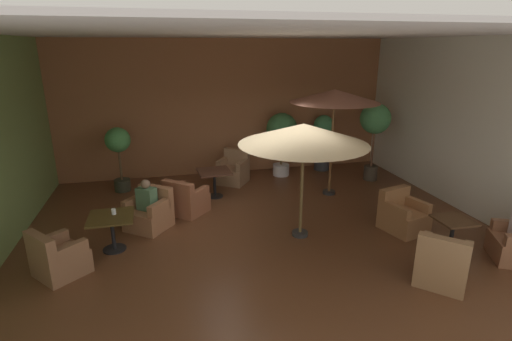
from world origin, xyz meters
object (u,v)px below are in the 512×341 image
object	(u,v)px
armchair_front_right_north	(234,171)
iced_drink_cup	(114,212)
cafe_table_mid_center	(453,230)
armchair_mid_center_north	(403,216)
patio_umbrella_center_beige	(335,97)
potted_tree_left_corner	(323,136)
armchair_front_right_east	(186,200)
patron_blue_shirt	(147,197)
patio_umbrella_tall_red	(304,134)
potted_tree_mid_left	(119,148)
armchair_mid_center_east	(442,265)
potted_tree_right_corner	(375,124)
armchair_front_left_east	(149,214)
potted_tree_mid_right	(282,133)
cafe_table_front_right	(214,176)
armchair_front_left_north	(58,258)
cafe_table_front_left	(112,224)

from	to	relation	value
armchair_front_right_north	iced_drink_cup	xyz separation A→B (m)	(-2.82, -3.15, 0.41)
cafe_table_mid_center	armchair_mid_center_north	size ratio (longest dim) A/B	0.71
patio_umbrella_center_beige	potted_tree_left_corner	xyz separation A→B (m)	(0.63, 2.00, -1.44)
armchair_mid_center_north	iced_drink_cup	world-z (taller)	armchair_mid_center_north
armchair_front_right_east	patron_blue_shirt	xyz separation A→B (m)	(-0.81, -0.61, 0.40)
armchair_mid_center_north	patio_umbrella_tall_red	world-z (taller)	patio_umbrella_tall_red
cafe_table_mid_center	potted_tree_mid_left	xyz separation A→B (m)	(-6.09, 4.86, 0.68)
cafe_table_mid_center	armchair_mid_center_east	size ratio (longest dim) A/B	0.64
patio_umbrella_center_beige	potted_tree_right_corner	xyz separation A→B (m)	(1.59, 0.77, -0.87)
armchair_front_left_east	potted_tree_mid_right	size ratio (longest dim) A/B	0.59
potted_tree_right_corner	armchair_mid_center_north	bearing A→B (deg)	-107.86
cafe_table_mid_center	potted_tree_right_corner	xyz separation A→B (m)	(0.69, 4.14, 1.13)
potted_tree_mid_left	iced_drink_cup	size ratio (longest dim) A/B	15.35
cafe_table_front_right	potted_tree_right_corner	xyz separation A→B (m)	(4.49, 0.28, 1.07)
armchair_front_right_east	cafe_table_mid_center	xyz separation A→B (m)	(4.57, -3.00, 0.17)
potted_tree_left_corner	potted_tree_mid_right	bearing A→B (deg)	-170.22
armchair_mid_center_east	armchair_front_left_north	bearing A→B (deg)	164.15
armchair_front_left_east	potted_tree_mid_left	bearing A→B (deg)	106.75
potted_tree_right_corner	iced_drink_cup	bearing A→B (deg)	-159.61
armchair_mid_center_east	cafe_table_mid_center	bearing A→B (deg)	44.43
potted_tree_left_corner	potted_tree_mid_right	world-z (taller)	potted_tree_mid_right
patio_umbrella_tall_red	potted_tree_mid_left	bearing A→B (deg)	136.10
cafe_table_front_left	potted_tree_left_corner	distance (m)	6.88
armchair_front_left_north	potted_tree_mid_left	bearing A→B (deg)	79.87
cafe_table_front_left	potted_tree_mid_left	world-z (taller)	potted_tree_mid_left
cafe_table_front_left	armchair_front_right_north	bearing A→B (deg)	48.34
cafe_table_mid_center	potted_tree_left_corner	distance (m)	5.40
cafe_table_front_left	potted_tree_mid_left	distance (m)	3.32
cafe_table_mid_center	patio_umbrella_center_beige	distance (m)	4.02
patio_umbrella_tall_red	iced_drink_cup	size ratio (longest dim) A/B	22.36
cafe_table_front_left	armchair_front_right_east	world-z (taller)	armchair_front_right_east
potted_tree_right_corner	armchair_front_left_east	bearing A→B (deg)	-164.17
cafe_table_front_left	potted_tree_mid_right	distance (m)	5.65
armchair_front_left_east	patron_blue_shirt	size ratio (longest dim) A/B	1.67
patio_umbrella_tall_red	iced_drink_cup	bearing A→B (deg)	174.51
cafe_table_front_left	cafe_table_mid_center	world-z (taller)	same
potted_tree_mid_right	iced_drink_cup	size ratio (longest dim) A/B	16.70
patio_umbrella_center_beige	patio_umbrella_tall_red	bearing A→B (deg)	-126.72
potted_tree_mid_right	patron_blue_shirt	world-z (taller)	potted_tree_mid_right
potted_tree_mid_right	potted_tree_mid_left	bearing A→B (deg)	-176.48
cafe_table_mid_center	armchair_mid_center_north	world-z (taller)	armchair_mid_center_north
potted_tree_right_corner	iced_drink_cup	xyz separation A→B (m)	(-6.64, -2.47, -0.87)
armchair_front_left_east	patio_umbrella_center_beige	distance (m)	5.05
armchair_mid_center_east	patron_blue_shirt	world-z (taller)	patron_blue_shirt
patio_umbrella_tall_red	patron_blue_shirt	xyz separation A→B (m)	(-2.96, 1.06, -1.37)
cafe_table_front_right	armchair_front_right_east	distance (m)	1.19
patio_umbrella_center_beige	potted_tree_right_corner	world-z (taller)	patio_umbrella_center_beige
potted_tree_mid_right	patio_umbrella_center_beige	bearing A→B (deg)	-66.78
armchair_front_left_east	armchair_mid_center_north	bearing A→B (deg)	-14.84
cafe_table_mid_center	armchair_mid_center_east	distance (m)	1.13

